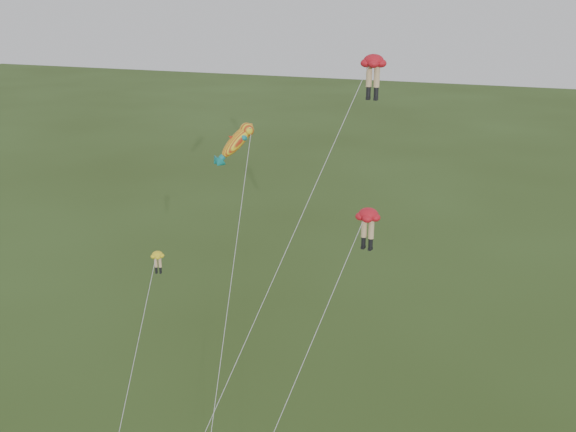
% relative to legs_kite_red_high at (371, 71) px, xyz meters
% --- Properties ---
extents(legs_kite_red_high, '(6.96, 12.67, 19.72)m').
position_rel_legs_kite_red_high_xyz_m(legs_kite_red_high, '(0.00, 0.00, 0.00)').
color(legs_kite_red_high, red).
rests_on(legs_kite_red_high, ground).
extents(legs_kite_red_mid, '(4.35, 10.07, 12.47)m').
position_rel_legs_kite_red_high_xyz_m(legs_kite_red_mid, '(1.06, -4.50, -7.12)').
color(legs_kite_red_mid, red).
rests_on(legs_kite_red_mid, ground).
extents(legs_kite_yellow, '(2.17, 8.99, 8.82)m').
position_rel_legs_kite_red_high_xyz_m(legs_kite_yellow, '(-10.74, -5.97, -10.98)').
color(legs_kite_yellow, yellow).
rests_on(legs_kite_yellow, ground).
extents(fish_kite, '(4.20, 12.93, 15.89)m').
position_rel_legs_kite_red_high_xyz_m(fish_kite, '(-7.50, -1.19, -4.29)').
color(fish_kite, yellow).
rests_on(fish_kite, ground).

